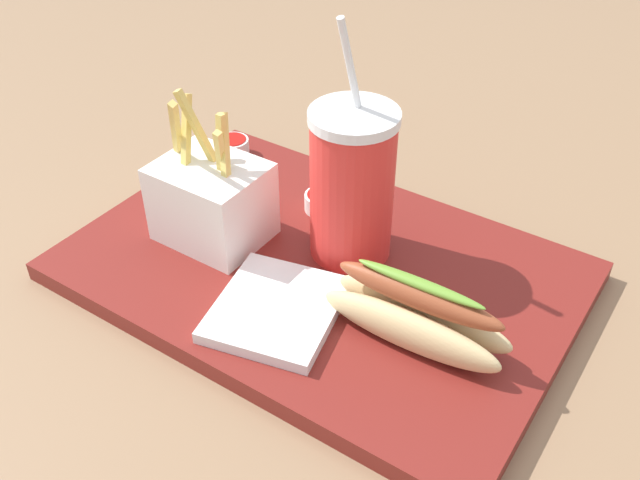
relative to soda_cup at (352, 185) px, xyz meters
The scene contains 8 objects.
ground_plane 0.12m from the soda_cup, 70.40° to the left, with size 2.40×2.40×0.02m, color #8C6B4C.
food_tray 0.10m from the soda_cup, 70.40° to the left, with size 0.49×0.33×0.02m, color maroon.
soda_cup is the anchor object (origin of this frame).
fries_basket 0.15m from the soda_cup, 23.81° to the left, with size 0.11×0.09×0.16m.
hot_dog_1 0.15m from the soda_cup, 146.55° to the left, with size 0.17×0.06×0.07m.
ketchup_cup_1 0.24m from the soda_cup, 19.88° to the right, with size 0.04×0.04×0.02m.
ketchup_cup_2 0.10m from the soda_cup, 34.67° to the right, with size 0.04×0.04×0.02m.
napkin_stack 0.14m from the soda_cup, 87.33° to the left, with size 0.11×0.12×0.01m, color white.
Camera 1 is at (-0.31, 0.46, 0.48)m, focal length 40.33 mm.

